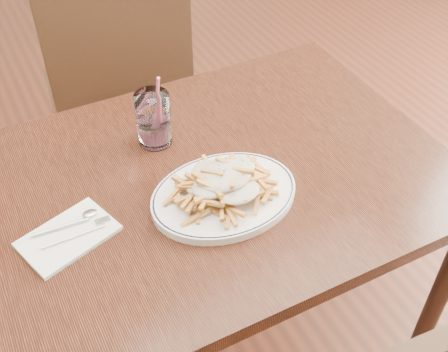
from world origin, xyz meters
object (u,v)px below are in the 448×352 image
chair_far (119,85)px  water_glass (154,122)px  table (196,202)px  loaded_fries (224,180)px  fries_plate (224,195)px

chair_far → water_glass: chair_far is taller
table → water_glass: size_ratio=6.44×
loaded_fries → chair_far: bearing=88.8°
loaded_fries → water_glass: bearing=102.5°
loaded_fries → water_glass: water_glass is taller
table → water_glass: bearing=99.5°
table → fries_plate: 0.13m
table → loaded_fries: (0.03, -0.09, 0.14)m
table → fries_plate: (0.03, -0.09, 0.09)m
loaded_fries → water_glass: size_ratio=1.31×
fries_plate → chair_far: bearing=88.8°
chair_far → loaded_fries: 0.86m
chair_far → fries_plate: bearing=-91.2°
water_glass → loaded_fries: bearing=-77.5°
chair_far → loaded_fries: size_ratio=4.04×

